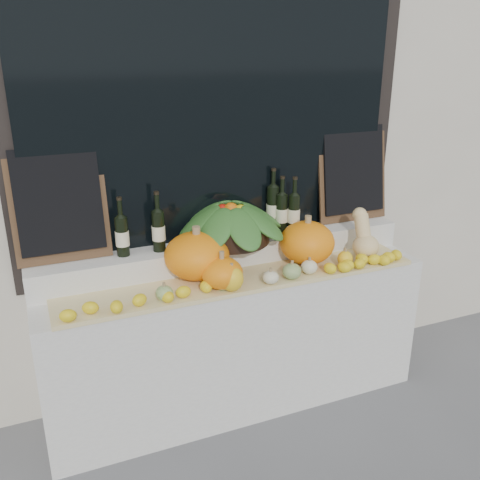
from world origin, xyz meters
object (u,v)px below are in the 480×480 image
(pumpkin_right, at_px, (307,242))
(butternut_squash, at_px, (364,239))
(pumpkin_left, at_px, (197,256))
(wine_bottle_tall, at_px, (273,208))
(produce_bowl, at_px, (231,222))

(pumpkin_right, relative_size, butternut_squash, 1.11)
(pumpkin_left, bearing_deg, pumpkin_right, -4.01)
(pumpkin_right, bearing_deg, pumpkin_left, 175.99)
(butternut_squash, bearing_deg, wine_bottle_tall, 147.04)
(pumpkin_right, height_order, wine_bottle_tall, wine_bottle_tall)
(wine_bottle_tall, bearing_deg, produce_bowl, -168.09)
(pumpkin_left, distance_m, produce_bowl, 0.32)
(produce_bowl, xyz_separation_m, wine_bottle_tall, (0.31, 0.06, 0.03))
(pumpkin_right, height_order, produce_bowl, produce_bowl)
(pumpkin_left, relative_size, produce_bowl, 0.53)
(produce_bowl, height_order, wine_bottle_tall, wine_bottle_tall)
(pumpkin_right, bearing_deg, produce_bowl, 155.33)
(pumpkin_right, distance_m, produce_bowl, 0.47)
(pumpkin_right, relative_size, produce_bowl, 0.47)
(pumpkin_left, xyz_separation_m, pumpkin_right, (0.68, -0.05, -0.00))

